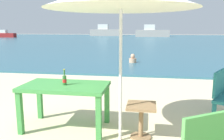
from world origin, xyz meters
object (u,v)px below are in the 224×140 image
at_px(boat_fishing_trawler, 5,35).
at_px(beer_bottle_amber, 65,79).
at_px(boat_cargo_ship, 106,32).
at_px(picnic_table_green, 65,91).
at_px(boat_barge, 152,32).
at_px(side_table_wood, 141,116).
at_px(swimmer_person, 133,59).

bearing_deg(boat_fishing_trawler, beer_bottle_amber, -54.97).
distance_m(beer_bottle_amber, boat_cargo_ship, 44.97).
bearing_deg(beer_bottle_amber, boat_fishing_trawler, 125.03).
bearing_deg(picnic_table_green, boat_barge, 87.56).
bearing_deg(picnic_table_green, beer_bottle_amber, -82.03).
relative_size(picnic_table_green, side_table_wood, 2.59).
bearing_deg(side_table_wood, boat_barge, 89.35).
bearing_deg(beer_bottle_amber, picnic_table_green, 97.97).
height_order(boat_cargo_ship, boat_barge, boat_cargo_ship).
bearing_deg(boat_barge, swimmer_person, -91.94).
relative_size(picnic_table_green, boat_fishing_trawler, 0.39).
distance_m(picnic_table_green, boat_cargo_ship, 44.94).
height_order(boat_barge, boat_fishing_trawler, boat_barge).
bearing_deg(boat_barge, side_table_wood, -90.65).
xyz_separation_m(boat_barge, boat_fishing_trawler, (-25.25, -7.06, -0.34)).
bearing_deg(picnic_table_green, side_table_wood, -7.73).
relative_size(side_table_wood, boat_barge, 0.09).
distance_m(picnic_table_green, beer_bottle_amber, 0.21).
bearing_deg(swimmer_person, beer_bottle_amber, -94.68).
height_order(swimmer_person, boat_cargo_ship, boat_cargo_ship).
bearing_deg(side_table_wood, boat_fishing_trawler, 126.33).
height_order(beer_bottle_amber, boat_barge, boat_barge).
relative_size(beer_bottle_amber, swimmer_person, 0.65).
bearing_deg(picnic_table_green, swimmer_person, 85.27).
bearing_deg(swimmer_person, boat_cargo_ship, 102.72).
bearing_deg(side_table_wood, swimmer_person, 95.15).
relative_size(boat_cargo_ship, boat_barge, 1.06).
height_order(side_table_wood, boat_fishing_trawler, boat_fishing_trawler).
bearing_deg(beer_bottle_amber, side_table_wood, -6.57).
xyz_separation_m(picnic_table_green, beer_bottle_amber, (0.00, -0.03, 0.20)).
xyz_separation_m(boat_cargo_ship, boat_fishing_trawler, (-15.76, -10.73, -0.39)).
distance_m(swimmer_person, boat_fishing_trawler, 35.69).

